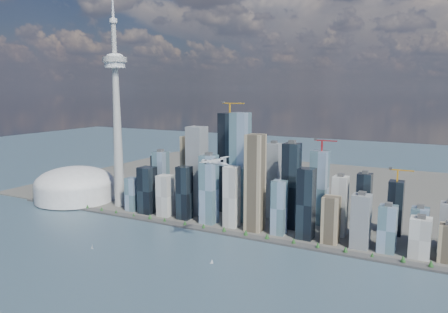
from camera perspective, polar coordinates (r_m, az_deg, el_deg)
The scene contains 10 objects.
ground at distance 706.05m, azimuth -11.46°, elevation -15.40°, with size 4000.00×4000.00×0.00m, color #324457.
seawall at distance 898.41m, azimuth -1.22°, elevation -9.70°, with size 1100.00×22.00×4.00m, color #383838.
land at distance 1296.17m, azimuth 8.49°, elevation -4.00°, with size 1400.00×900.00×3.00m, color #4C4C47.
shoreline_trees at distance 896.28m, azimuth -1.22°, elevation -9.29°, with size 960.53×7.20×8.80m.
skyscraper_cluster at distance 927.31m, azimuth 4.61°, elevation -4.16°, with size 736.00×142.00×256.06m.
needle_tower at distance 1076.51m, azimuth -13.85°, elevation 5.84°, with size 56.00×56.00×550.50m.
dome_stadium at distance 1192.21m, azimuth -18.87°, elevation -3.65°, with size 200.00×200.00×86.00m.
airplane at distance 744.56m, azimuth -1.28°, elevation -0.76°, with size 64.80×57.78×16.00m.
sailboat_west at distance 844.51m, azimuth -16.83°, elevation -11.25°, with size 6.92×3.79×9.72m.
sailboat_east at distance 746.76m, azimuth -1.61°, elevation -13.61°, with size 5.96×2.25×8.23m.
Camera 1 is at (413.30, -494.57, 288.28)m, focal length 35.00 mm.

